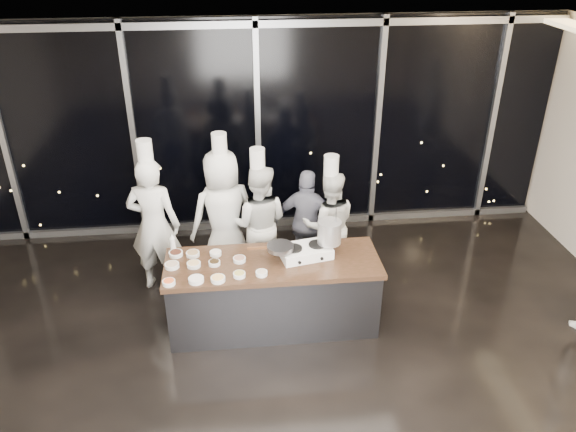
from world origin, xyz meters
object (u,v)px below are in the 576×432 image
(demo_counter, at_px, (273,293))
(chef_center, at_px, (259,223))
(guest, at_px, (308,223))
(stove, at_px, (305,251))
(frying_pan, at_px, (280,247))
(chef_left, at_px, (224,215))
(stock_pot, at_px, (329,232))
(chef_far_left, at_px, (154,224))
(chef_right, at_px, (329,224))

(demo_counter, distance_m, chef_center, 1.14)
(guest, bearing_deg, stove, 101.79)
(stove, bearing_deg, guest, 69.00)
(frying_pan, xyz_separation_m, chef_left, (-0.63, 1.12, -0.15))
(stove, xyz_separation_m, guest, (0.18, 1.06, -0.21))
(demo_counter, distance_m, stove, 0.64)
(stock_pot, bearing_deg, frying_pan, -171.03)
(demo_counter, bearing_deg, chef_center, 94.78)
(stove, distance_m, chef_far_left, 2.02)
(chef_far_left, xyz_separation_m, chef_left, (0.88, 0.18, -0.01))
(chef_left, bearing_deg, chef_center, 150.81)
(frying_pan, bearing_deg, stock_pot, -2.58)
(frying_pan, distance_m, chef_left, 1.30)
(stove, relative_size, chef_center, 0.34)
(stove, xyz_separation_m, chef_right, (0.45, 0.94, -0.19))
(demo_counter, xyz_separation_m, stove, (0.39, 0.07, 0.51))
(stove, relative_size, stock_pot, 2.34)
(stove, xyz_separation_m, stock_pot, (0.28, 0.04, 0.21))
(chef_left, relative_size, chef_center, 1.10)
(demo_counter, relative_size, guest, 1.64)
(stove, xyz_separation_m, frying_pan, (-0.30, -0.05, 0.10))
(chef_left, bearing_deg, stock_pot, 120.06)
(stock_pot, relative_size, chef_left, 0.13)
(demo_counter, height_order, chef_center, chef_center)
(frying_pan, height_order, chef_far_left, chef_far_left)
(demo_counter, relative_size, chef_right, 1.41)
(stove, distance_m, guest, 1.10)
(frying_pan, distance_m, stock_pot, 0.60)
(chef_right, bearing_deg, guest, -20.96)
(demo_counter, relative_size, frying_pan, 4.48)
(frying_pan, bearing_deg, guest, 55.03)
(chef_left, xyz_separation_m, chef_center, (0.46, -0.08, -0.09))
(chef_center, relative_size, chef_right, 1.06)
(stove, bearing_deg, chef_right, 53.15)
(stock_pot, xyz_separation_m, guest, (-0.10, 1.02, -0.43))
(stove, distance_m, frying_pan, 0.32)
(frying_pan, xyz_separation_m, chef_far_left, (-1.51, 0.95, -0.13))
(stove, bearing_deg, demo_counter, 178.98)
(chef_right, bearing_deg, stock_pot, 81.91)
(guest, bearing_deg, chef_center, 26.79)
(stove, xyz_separation_m, chef_left, (-0.93, 1.07, -0.04))
(stock_pot, xyz_separation_m, chef_center, (-0.76, 0.95, -0.35))
(chef_far_left, bearing_deg, stock_pot, 168.81)
(stock_pot, height_order, chef_left, chef_left)
(frying_pan, height_order, guest, guest)
(frying_pan, height_order, chef_left, chef_left)
(chef_far_left, bearing_deg, frying_pan, 158.89)
(chef_left, distance_m, chef_right, 1.39)
(demo_counter, xyz_separation_m, chef_left, (-0.55, 1.15, 0.47))
(chef_left, relative_size, chef_right, 1.17)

